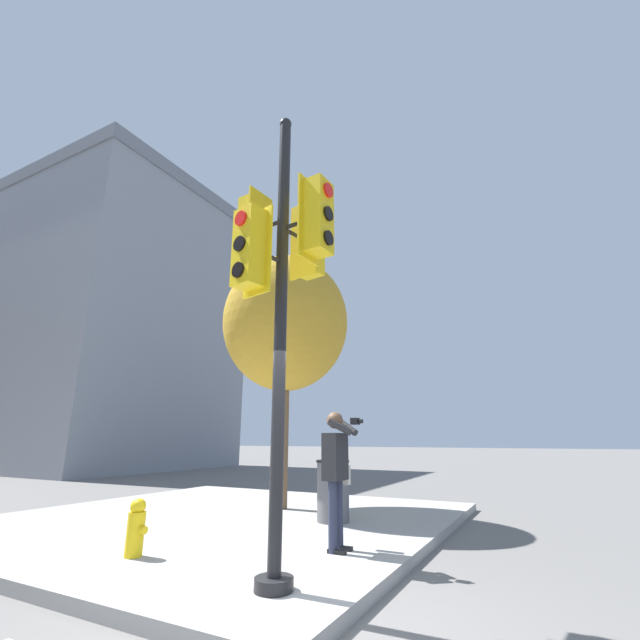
# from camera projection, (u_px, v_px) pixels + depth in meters

# --- Properties ---
(ground_plane) EXTENTS (160.00, 160.00, 0.00)m
(ground_plane) POSITION_uv_depth(u_px,v_px,m) (271.00, 637.00, 3.49)
(ground_plane) COLOR slate
(sidewalk_corner) EXTENTS (8.00, 8.00, 0.15)m
(sidewalk_corner) POSITION_uv_depth(u_px,v_px,m) (222.00, 520.00, 8.07)
(sidewalk_corner) COLOR #9E9B96
(sidewalk_corner) RESTS_ON ground_plane
(traffic_signal_pole) EXTENTS (1.32, 1.33, 5.43)m
(traffic_signal_pole) POSITION_uv_depth(u_px,v_px,m) (282.00, 265.00, 5.02)
(traffic_signal_pole) COLOR black
(traffic_signal_pole) RESTS_ON sidewalk_corner
(person_photographer) EXTENTS (0.58, 0.54, 1.78)m
(person_photographer) POSITION_uv_depth(u_px,v_px,m) (337.00, 465.00, 5.84)
(person_photographer) COLOR black
(person_photographer) RESTS_ON sidewalk_corner
(street_tree) EXTENTS (2.89, 2.89, 5.64)m
(street_tree) POSITION_uv_depth(u_px,v_px,m) (286.00, 323.00, 10.03)
(street_tree) COLOR brown
(street_tree) RESTS_ON sidewalk_corner
(fire_hydrant) EXTENTS (0.21, 0.27, 0.68)m
(fire_hydrant) POSITION_uv_depth(u_px,v_px,m) (136.00, 528.00, 5.38)
(fire_hydrant) COLOR yellow
(fire_hydrant) RESTS_ON sidewalk_corner
(trash_bin) EXTENTS (0.60, 0.60, 1.04)m
(trash_bin) POSITION_uv_depth(u_px,v_px,m) (333.00, 490.00, 7.67)
(trash_bin) COLOR #5B5B60
(trash_bin) RESTS_ON sidewalk_corner
(building_right) EXTENTS (11.02, 13.86, 16.34)m
(building_right) POSITION_uv_depth(u_px,v_px,m) (102.00, 327.00, 26.24)
(building_right) COLOR gray
(building_right) RESTS_ON ground_plane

